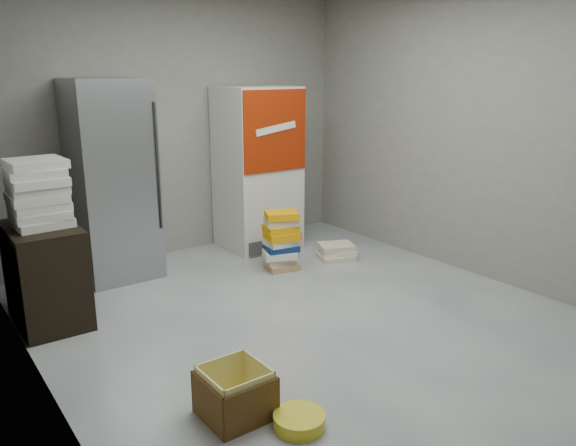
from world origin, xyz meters
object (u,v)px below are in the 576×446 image
(coke_cooler, at_px, (258,168))
(wood_shelf, at_px, (46,274))
(steel_fridge, at_px, (112,181))
(cardboard_box, at_px, (235,396))
(phonebook_stack_main, at_px, (281,241))

(coke_cooler, bearing_deg, wood_shelf, -163.72)
(steel_fridge, relative_size, cardboard_box, 4.99)
(steel_fridge, height_order, wood_shelf, steel_fridge)
(coke_cooler, height_order, phonebook_stack_main, coke_cooler)
(steel_fridge, bearing_deg, cardboard_box, -95.74)
(coke_cooler, bearing_deg, steel_fridge, 179.82)
(wood_shelf, xyz_separation_m, cardboard_box, (0.56, -2.00, -0.27))
(steel_fridge, bearing_deg, coke_cooler, -0.18)
(wood_shelf, distance_m, cardboard_box, 2.09)
(wood_shelf, height_order, phonebook_stack_main, wood_shelf)
(wood_shelf, bearing_deg, cardboard_box, -74.45)
(cardboard_box, bearing_deg, wood_shelf, 104.84)
(cardboard_box, bearing_deg, steel_fridge, 83.55)
(steel_fridge, relative_size, wood_shelf, 2.37)
(cardboard_box, bearing_deg, coke_cooler, 54.04)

